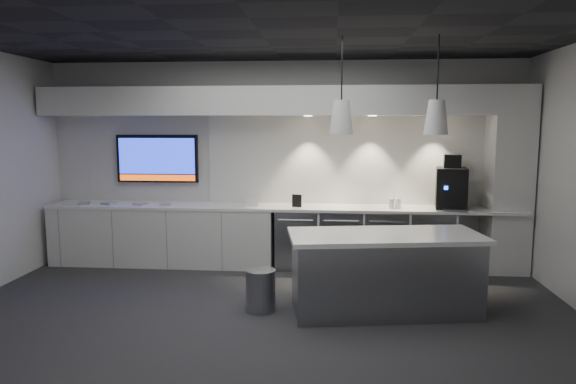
# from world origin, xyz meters

# --- Properties ---
(floor) EXTENTS (7.00, 7.00, 0.00)m
(floor) POSITION_xyz_m (0.00, 0.00, 0.00)
(floor) COLOR #2B2B2D
(floor) RESTS_ON ground
(ceiling) EXTENTS (7.00, 7.00, 0.00)m
(ceiling) POSITION_xyz_m (0.00, 0.00, 3.00)
(ceiling) COLOR black
(ceiling) RESTS_ON wall_back
(wall_back) EXTENTS (7.00, 0.00, 7.00)m
(wall_back) POSITION_xyz_m (0.00, 2.50, 1.50)
(wall_back) COLOR silver
(wall_back) RESTS_ON floor
(wall_front) EXTENTS (7.00, 0.00, 7.00)m
(wall_front) POSITION_xyz_m (0.00, -2.50, 1.50)
(wall_front) COLOR silver
(wall_front) RESTS_ON floor
(back_counter) EXTENTS (6.80, 0.65, 0.04)m
(back_counter) POSITION_xyz_m (0.00, 2.17, 0.88)
(back_counter) COLOR white
(back_counter) RESTS_ON left_base_cabinets
(left_base_cabinets) EXTENTS (3.30, 0.63, 0.86)m
(left_base_cabinets) POSITION_xyz_m (-1.75, 2.17, 0.43)
(left_base_cabinets) COLOR silver
(left_base_cabinets) RESTS_ON floor
(fridge_unit_a) EXTENTS (0.60, 0.61, 0.85)m
(fridge_unit_a) POSITION_xyz_m (0.25, 2.17, 0.42)
(fridge_unit_a) COLOR gray
(fridge_unit_a) RESTS_ON floor
(fridge_unit_b) EXTENTS (0.60, 0.61, 0.85)m
(fridge_unit_b) POSITION_xyz_m (0.88, 2.17, 0.42)
(fridge_unit_b) COLOR gray
(fridge_unit_b) RESTS_ON floor
(fridge_unit_c) EXTENTS (0.60, 0.61, 0.85)m
(fridge_unit_c) POSITION_xyz_m (1.51, 2.17, 0.42)
(fridge_unit_c) COLOR gray
(fridge_unit_c) RESTS_ON floor
(fridge_unit_d) EXTENTS (0.60, 0.61, 0.85)m
(fridge_unit_d) POSITION_xyz_m (2.14, 2.17, 0.42)
(fridge_unit_d) COLOR gray
(fridge_unit_d) RESTS_ON floor
(backsplash) EXTENTS (4.60, 0.03, 1.30)m
(backsplash) POSITION_xyz_m (1.20, 2.48, 1.55)
(backsplash) COLOR silver
(backsplash) RESTS_ON wall_back
(soffit) EXTENTS (6.90, 0.60, 0.40)m
(soffit) POSITION_xyz_m (0.00, 2.20, 2.40)
(soffit) COLOR silver
(soffit) RESTS_ON wall_back
(column) EXTENTS (0.55, 0.55, 2.60)m
(column) POSITION_xyz_m (3.20, 2.20, 1.30)
(column) COLOR silver
(column) RESTS_ON floor
(wall_tv) EXTENTS (1.25, 0.07, 0.72)m
(wall_tv) POSITION_xyz_m (-1.90, 2.45, 1.56)
(wall_tv) COLOR black
(wall_tv) RESTS_ON wall_back
(island) EXTENTS (2.21, 1.21, 0.89)m
(island) POSITION_xyz_m (1.34, 0.43, 0.45)
(island) COLOR gray
(island) RESTS_ON floor
(bin) EXTENTS (0.34, 0.34, 0.47)m
(bin) POSITION_xyz_m (-0.04, 0.35, 0.23)
(bin) COLOR gray
(bin) RESTS_ON floor
(coffee_machine) EXTENTS (0.49, 0.64, 0.76)m
(coffee_machine) POSITION_xyz_m (2.43, 2.20, 1.21)
(coffee_machine) COLOR black
(coffee_machine) RESTS_ON back_counter
(sign_black) EXTENTS (0.14, 0.05, 0.18)m
(sign_black) POSITION_xyz_m (0.25, 2.10, 0.99)
(sign_black) COLOR black
(sign_black) RESTS_ON back_counter
(sign_white) EXTENTS (0.18, 0.05, 0.14)m
(sign_white) POSITION_xyz_m (-0.40, 2.07, 0.97)
(sign_white) COLOR white
(sign_white) RESTS_ON back_counter
(cup_cluster) EXTENTS (0.16, 0.16, 0.14)m
(cup_cluster) POSITION_xyz_m (1.64, 2.12, 0.97)
(cup_cluster) COLOR silver
(cup_cluster) RESTS_ON back_counter
(tray_a) EXTENTS (0.20, 0.20, 0.02)m
(tray_a) POSITION_xyz_m (-2.91, 2.08, 0.91)
(tray_a) COLOR gray
(tray_a) RESTS_ON back_counter
(tray_b) EXTENTS (0.19, 0.19, 0.02)m
(tray_b) POSITION_xyz_m (-2.55, 2.12, 0.91)
(tray_b) COLOR gray
(tray_b) RESTS_ON back_counter
(tray_c) EXTENTS (0.20, 0.20, 0.02)m
(tray_c) POSITION_xyz_m (-2.07, 2.13, 0.91)
(tray_c) COLOR gray
(tray_c) RESTS_ON back_counter
(tray_d) EXTENTS (0.20, 0.20, 0.02)m
(tray_d) POSITION_xyz_m (-1.69, 2.11, 0.91)
(tray_d) COLOR gray
(tray_d) RESTS_ON back_counter
(pendant_left) EXTENTS (0.26, 0.26, 1.06)m
(pendant_left) POSITION_xyz_m (0.84, 0.43, 2.15)
(pendant_left) COLOR silver
(pendant_left) RESTS_ON ceiling
(pendant_right) EXTENTS (0.26, 0.26, 1.06)m
(pendant_right) POSITION_xyz_m (1.83, 0.43, 2.15)
(pendant_right) COLOR silver
(pendant_right) RESTS_ON ceiling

